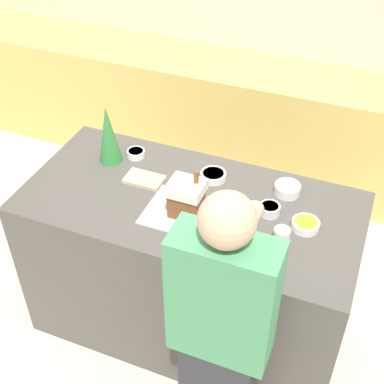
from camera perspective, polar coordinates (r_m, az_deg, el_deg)
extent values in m
plane|color=beige|center=(3.32, -0.17, -13.48)|extent=(12.00, 12.00, 0.00)
cube|color=beige|center=(4.11, 10.62, 19.52)|extent=(8.00, 0.05, 2.60)
cube|color=#DBBC60|center=(4.19, 8.20, 7.10)|extent=(6.00, 0.60, 0.88)
cube|color=#514C47|center=(2.96, -0.19, -7.94)|extent=(1.69, 0.81, 0.94)
cube|color=#B2B2BC|center=(2.56, -0.59, -2.30)|extent=(0.39, 0.31, 0.01)
cube|color=brown|center=(2.52, -0.60, -1.17)|extent=(0.15, 0.13, 0.12)
cube|color=white|center=(2.46, -0.61, 0.43)|extent=(0.16, 0.14, 0.06)
cylinder|color=brown|center=(2.43, 0.46, 1.62)|extent=(0.02, 0.02, 0.06)
cone|color=#33843D|center=(2.85, -8.92, 6.10)|extent=(0.13, 0.13, 0.33)
cylinder|color=white|center=(2.94, -6.00, 4.10)|extent=(0.10, 0.10, 0.04)
cylinder|color=yellow|center=(2.93, -6.02, 4.33)|extent=(0.08, 0.08, 0.01)
cylinder|color=white|center=(2.53, 12.01, -3.45)|extent=(0.13, 0.13, 0.04)
cylinder|color=orange|center=(2.52, 12.05, -3.21)|extent=(0.11, 0.11, 0.01)
cylinder|color=silver|center=(2.71, 10.13, 0.30)|extent=(0.13, 0.13, 0.05)
cylinder|color=white|center=(2.70, 10.18, 0.62)|extent=(0.11, 0.11, 0.01)
cylinder|color=white|center=(2.77, 2.28, 1.75)|extent=(0.13, 0.13, 0.04)
cylinder|color=white|center=(2.76, 2.29, 1.97)|extent=(0.11, 0.11, 0.01)
cylinder|color=silver|center=(2.57, 8.28, -1.87)|extent=(0.10, 0.10, 0.05)
cylinder|color=brown|center=(2.56, 8.31, -1.56)|extent=(0.08, 0.08, 0.01)
cube|color=#CCB78C|center=(2.76, -5.12, 1.35)|extent=(0.20, 0.12, 0.02)
cylinder|color=white|center=(2.43, 9.53, -4.66)|extent=(0.07, 0.07, 0.08)
cube|color=#4C9966|center=(2.06, 3.30, -11.27)|extent=(0.41, 0.18, 0.60)
sphere|color=#DBAD89|center=(1.77, 3.77, -3.01)|extent=(0.20, 0.20, 0.20)
cylinder|color=#DBAD89|center=(2.10, 5.28, -4.97)|extent=(0.07, 0.41, 0.07)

